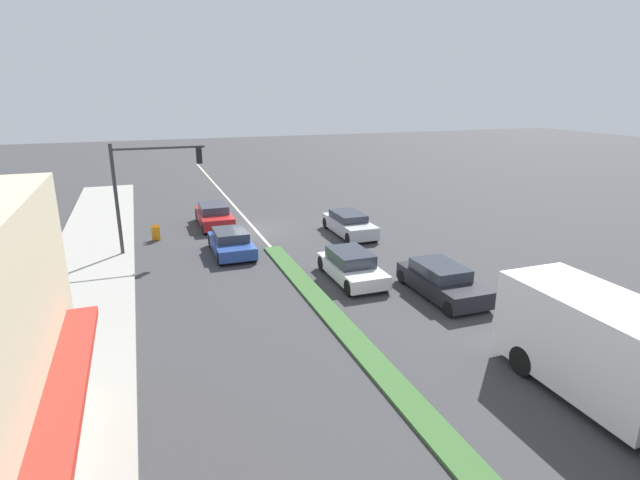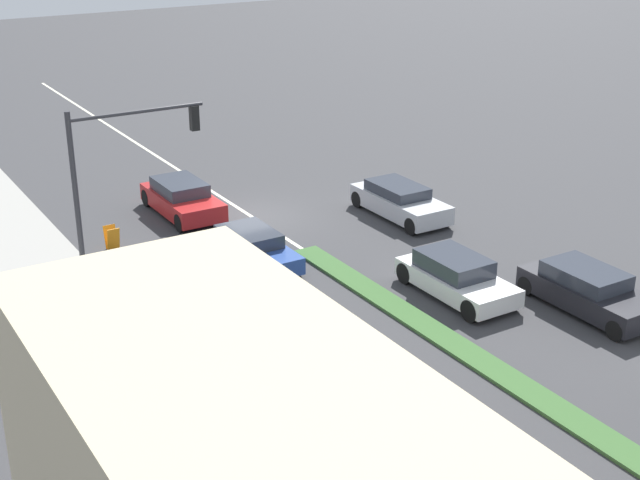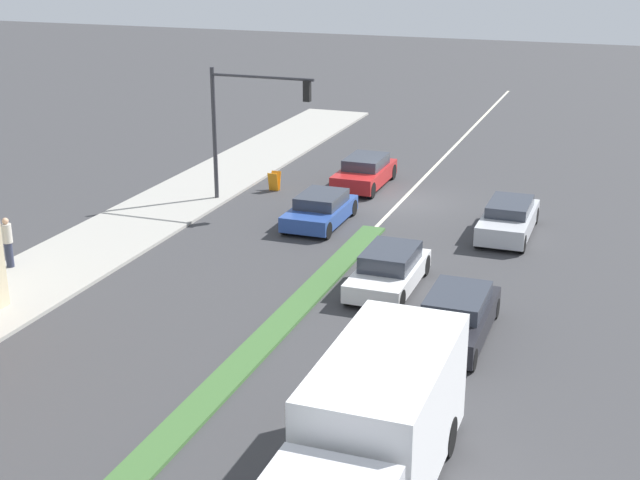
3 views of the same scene
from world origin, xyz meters
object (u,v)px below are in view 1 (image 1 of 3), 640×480
(pedestrian, at_px, (15,330))
(sedan_silver, at_px, (349,224))
(traffic_signal_main, at_px, (144,179))
(warning_aframe_sign, at_px, (156,233))
(van_white, at_px, (351,266))
(delivery_truck, at_px, (619,359))
(hatchback_red, at_px, (214,216))
(sedan_dark, at_px, (442,281))
(coupe_blue, at_px, (231,243))

(pedestrian, distance_m, sedan_silver, 18.21)
(traffic_signal_main, distance_m, pedestrian, 11.30)
(warning_aframe_sign, bearing_deg, van_white, 130.25)
(traffic_signal_main, bearing_deg, warning_aframe_sign, -98.17)
(delivery_truck, xyz_separation_m, van_white, (2.80, -11.10, -0.83))
(delivery_truck, height_order, van_white, delivery_truck)
(hatchback_red, bearing_deg, sedan_silver, 146.95)
(sedan_dark, distance_m, van_white, 4.04)
(van_white, bearing_deg, warning_aframe_sign, -49.75)
(pedestrian, distance_m, delivery_truck, 17.51)
(delivery_truck, distance_m, coupe_blue, 18.18)
(warning_aframe_sign, height_order, delivery_truck, delivery_truck)
(pedestrian, xyz_separation_m, warning_aframe_sign, (-4.64, -12.30, -0.62))
(pedestrian, height_order, warning_aframe_sign, pedestrian)
(hatchback_red, bearing_deg, van_white, 110.96)
(traffic_signal_main, bearing_deg, pedestrian, 66.74)
(sedan_silver, bearing_deg, coupe_blue, 9.64)
(traffic_signal_main, relative_size, sedan_dark, 1.27)
(pedestrian, relative_size, van_white, 0.42)
(warning_aframe_sign, bearing_deg, traffic_signal_main, 81.83)
(pedestrian, height_order, sedan_dark, pedestrian)
(traffic_signal_main, distance_m, sedan_dark, 15.38)
(delivery_truck, bearing_deg, sedan_dark, -90.00)
(traffic_signal_main, xyz_separation_m, hatchback_red, (-3.92, -4.29, -3.24))
(hatchback_red, bearing_deg, delivery_truck, 107.68)
(van_white, bearing_deg, pedestrian, 12.71)
(warning_aframe_sign, relative_size, sedan_dark, 0.19)
(traffic_signal_main, relative_size, delivery_truck, 0.75)
(coupe_blue, height_order, sedan_silver, sedan_silver)
(delivery_truck, distance_m, hatchback_red, 23.72)
(delivery_truck, bearing_deg, sedan_silver, -90.00)
(warning_aframe_sign, height_order, van_white, van_white)
(traffic_signal_main, distance_m, delivery_truck, 21.55)
(sedan_dark, bearing_deg, warning_aframe_sign, -48.86)
(warning_aframe_sign, bearing_deg, pedestrian, 69.33)
(traffic_signal_main, xyz_separation_m, sedan_dark, (-11.12, 10.11, -3.26))
(hatchback_red, relative_size, coupe_blue, 1.08)
(sedan_silver, bearing_deg, pedestrian, 32.00)
(sedan_silver, bearing_deg, traffic_signal_main, -2.04)
(pedestrian, xyz_separation_m, delivery_truck, (-15.44, 8.25, 0.42))
(traffic_signal_main, height_order, van_white, traffic_signal_main)
(warning_aframe_sign, relative_size, hatchback_red, 0.19)
(warning_aframe_sign, xyz_separation_m, delivery_truck, (-10.80, 20.55, 1.04))
(hatchback_red, bearing_deg, sedan_dark, 116.57)
(pedestrian, relative_size, warning_aframe_sign, 2.10)
(delivery_truck, bearing_deg, van_white, -75.84)
(pedestrian, bearing_deg, sedan_dark, 179.77)
(warning_aframe_sign, xyz_separation_m, coupe_blue, (-3.60, 3.87, 0.17))
(sedan_dark, bearing_deg, traffic_signal_main, -42.26)
(pedestrian, relative_size, hatchback_red, 0.41)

